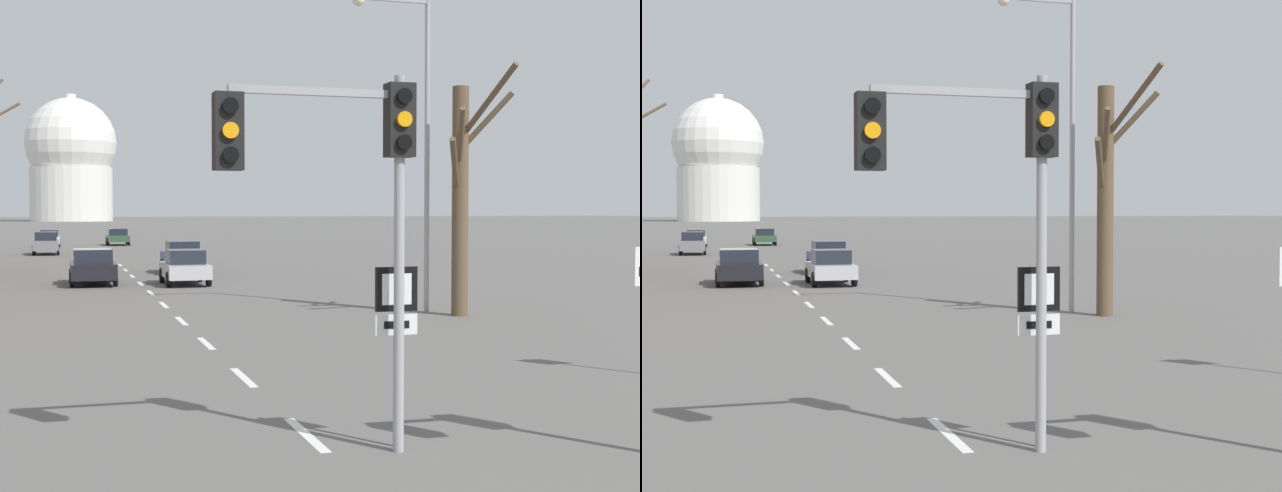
{
  "view_description": "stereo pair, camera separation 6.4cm",
  "coord_description": "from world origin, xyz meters",
  "views": [
    {
      "loc": [
        -3.35,
        -4.77,
        3.21
      ],
      "look_at": [
        -0.25,
        5.8,
        2.76
      ],
      "focal_mm": 50.0,
      "sensor_mm": 36.0,
      "label": 1
    },
    {
      "loc": [
        -3.29,
        -4.79,
        3.21
      ],
      "look_at": [
        -0.25,
        5.8,
        2.76
      ],
      "focal_mm": 50.0,
      "sensor_mm": 36.0,
      "label": 2
    }
  ],
  "objects": [
    {
      "name": "lane_stripe_9",
      "position": [
        0.0,
        43.34,
        0.0
      ],
      "size": [
        0.16,
        2.0,
        0.01
      ],
      "primitive_type": "cube",
      "color": "silver",
      "rests_on": "ground_plane"
    },
    {
      "name": "capitol_dome",
      "position": [
        0.0,
        252.37,
        17.11
      ],
      "size": [
        24.87,
        24.87,
        35.13
      ],
      "color": "silver",
      "rests_on": "ground_plane"
    },
    {
      "name": "lane_stripe_5",
      "position": [
        0.0,
        25.34,
        0.0
      ],
      "size": [
        0.16,
        2.0,
        0.01
      ],
      "primitive_type": "cube",
      "color": "silver",
      "rests_on": "ground_plane"
    },
    {
      "name": "sedan_far_left",
      "position": [
        2.58,
        40.21,
        0.83
      ],
      "size": [
        1.81,
        4.08,
        1.63
      ],
      "color": "navy",
      "rests_on": "ground_plane"
    },
    {
      "name": "sedan_distant_centre",
      "position": [
        -4.19,
        75.72,
        0.74
      ],
      "size": [
        1.8,
        4.57,
        1.47
      ],
      "color": "silver",
      "rests_on": "ground_plane"
    },
    {
      "name": "bare_tree_right_near",
      "position": [
        8.27,
        19.68,
        3.75
      ],
      "size": [
        2.43,
        2.37,
        7.38
      ],
      "color": "brown",
      "rests_on": "ground_plane"
    },
    {
      "name": "lane_stripe_1",
      "position": [
        0.0,
        7.34,
        0.0
      ],
      "size": [
        0.16,
        2.0,
        0.01
      ],
      "primitive_type": "cube",
      "color": "silver",
      "rests_on": "ground_plane"
    },
    {
      "name": "lane_stripe_3",
      "position": [
        0.0,
        16.34,
        0.0
      ],
      "size": [
        0.16,
        2.0,
        0.01
      ],
      "primitive_type": "cube",
      "color": "silver",
      "rests_on": "ground_plane"
    },
    {
      "name": "lane_stripe_8",
      "position": [
        0.0,
        38.84,
        0.0
      ],
      "size": [
        0.16,
        2.0,
        0.01
      ],
      "primitive_type": "cube",
      "color": "silver",
      "rests_on": "ground_plane"
    },
    {
      "name": "sedan_near_left",
      "position": [
        1.7,
        77.33,
        0.78
      ],
      "size": [
        1.97,
        4.24,
        1.5
      ],
      "color": "#2D4C33",
      "rests_on": "ground_plane"
    },
    {
      "name": "lane_stripe_6",
      "position": [
        0.0,
        29.84,
        0.0
      ],
      "size": [
        0.16,
        2.0,
        0.01
      ],
      "primitive_type": "cube",
      "color": "silver",
      "rests_on": "ground_plane"
    },
    {
      "name": "sedan_far_right",
      "position": [
        -4.27,
        61.72,
        0.82
      ],
      "size": [
        1.82,
        4.41,
        1.62
      ],
      "color": "slate",
      "rests_on": "ground_plane"
    },
    {
      "name": "lane_stripe_10",
      "position": [
        0.0,
        47.84,
        0.0
      ],
      "size": [
        0.16,
        2.0,
        0.01
      ],
      "primitive_type": "cube",
      "color": "silver",
      "rests_on": "ground_plane"
    },
    {
      "name": "sedan_near_right",
      "position": [
        -2.0,
        34.48,
        0.77
      ],
      "size": [
        1.93,
        4.24,
        1.53
      ],
      "color": "black",
      "rests_on": "ground_plane"
    },
    {
      "name": "route_sign_post",
      "position": [
        0.99,
        6.38,
        1.7
      ],
      "size": [
        0.6,
        0.08,
        2.49
      ],
      "color": "#9E9EA3",
      "rests_on": "ground_plane"
    },
    {
      "name": "street_lamp_right",
      "position": [
        7.27,
        20.99,
        5.89
      ],
      "size": [
        2.53,
        0.36,
        9.73
      ],
      "color": "#9E9EA3",
      "rests_on": "ground_plane"
    },
    {
      "name": "sedan_mid_centre",
      "position": [
        1.79,
        33.3,
        0.77
      ],
      "size": [
        1.85,
        3.93,
        1.51
      ],
      "color": "#B7B7BC",
      "rests_on": "ground_plane"
    },
    {
      "name": "lane_stripe_7",
      "position": [
        0.0,
        34.34,
        0.0
      ],
      "size": [
        0.16,
        2.0,
        0.01
      ],
      "primitive_type": "cube",
      "color": "silver",
      "rests_on": "ground_plane"
    },
    {
      "name": "lane_stripe_4",
      "position": [
        0.0,
        20.84,
        0.0
      ],
      "size": [
        0.16,
        2.0,
        0.01
      ],
      "primitive_type": "cube",
      "color": "silver",
      "rests_on": "ground_plane"
    },
    {
      "name": "traffic_signal_centre_tall",
      "position": [
        0.14,
        6.13,
        3.77
      ],
      "size": [
        2.63,
        0.34,
        4.95
      ],
      "color": "#9E9EA3",
      "rests_on": "ground_plane"
    },
    {
      "name": "lane_stripe_2",
      "position": [
        0.0,
        11.84,
        0.0
      ],
      "size": [
        0.16,
        2.0,
        0.01
      ],
      "primitive_type": "cube",
      "color": "silver",
      "rests_on": "ground_plane"
    }
  ]
}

